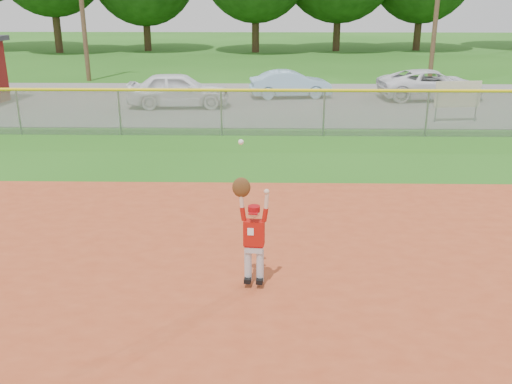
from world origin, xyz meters
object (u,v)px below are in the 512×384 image
sponsor_sign (458,95)px  ballplayer (252,231)px  car_white_a (178,90)px  car_white_b (431,84)px  car_blue (291,84)px

sponsor_sign → ballplayer: (-7.01, -12.32, -0.00)m
car_white_a → car_white_b: size_ratio=0.90×
car_white_a → ballplayer: (3.40, -14.96, 0.25)m
car_white_a → ballplayer: 15.34m
car_blue → sponsor_sign: sponsor_sign is taller
car_white_b → ballplayer: bearing=151.3°
car_blue → car_white_b: size_ratio=0.78×
sponsor_sign → ballplayer: 14.18m
car_white_b → sponsor_sign: 4.67m
ballplayer → car_blue: bearing=85.9°
sponsor_sign → ballplayer: bearing=-119.7°
car_white_a → ballplayer: bearing=-170.8°
car_blue → ballplayer: (-1.23, -17.22, 0.36)m
car_white_a → car_white_b: bearing=-83.1°
car_white_b → sponsor_sign: sponsor_sign is taller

